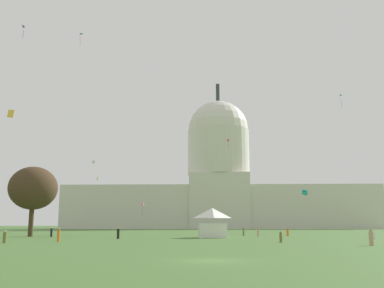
{
  "coord_description": "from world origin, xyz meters",
  "views": [
    {
      "loc": [
        -0.27,
        -29.32,
        2.41
      ],
      "look_at": [
        -3.89,
        67.91,
        20.17
      ],
      "focal_mm": 40.73,
      "sensor_mm": 36.0,
      "label": 1
    }
  ],
  "objects_px": {
    "person_black_front_center": "(118,234)",
    "person_orange_deep_crowd": "(288,233)",
    "tree_west_mid": "(33,188)",
    "person_tan_lawn_far_right": "(371,238)",
    "kite_turquoise_low": "(305,192)",
    "kite_pink_low": "(143,205)",
    "person_black_mid_left": "(51,232)",
    "person_olive_edge_east": "(244,231)",
    "kite_magenta_low": "(47,190)",
    "kite_violet_high": "(25,29)",
    "event_tent": "(212,223)",
    "kite_gold_mid": "(11,114)",
    "kite_cyan_mid": "(342,97)",
    "kite_green_low": "(294,204)",
    "kite_lime_low": "(97,178)",
    "person_olive_near_tree_west": "(281,237)",
    "kite_orange_low": "(222,189)",
    "person_orange_near_tent": "(59,235)",
    "capitol_building": "(219,185)",
    "person_olive_back_left": "(5,237)",
    "person_tan_back_right": "(258,232)",
    "kite_white_mid": "(93,162)",
    "person_white_back_center": "(374,235)",
    "kite_blue_high": "(80,35)",
    "kite_red_mid": "(228,141)",
    "kite_yellow_high": "(198,120)"
  },
  "relations": [
    {
      "from": "person_tan_lawn_far_right",
      "to": "kite_lime_low",
      "type": "xyz_separation_m",
      "value": [
        -56.76,
        101.83,
        17.15
      ]
    },
    {
      "from": "event_tent",
      "to": "person_tan_lawn_far_right",
      "type": "height_order",
      "value": "event_tent"
    },
    {
      "from": "kite_violet_high",
      "to": "event_tent",
      "type": "bearing_deg",
      "value": -106.1
    },
    {
      "from": "capitol_building",
      "to": "person_olive_back_left",
      "type": "height_order",
      "value": "capitol_building"
    },
    {
      "from": "kite_cyan_mid",
      "to": "kite_red_mid",
      "type": "xyz_separation_m",
      "value": [
        -27.89,
        35.69,
        -4.45
      ]
    },
    {
      "from": "person_black_front_center",
      "to": "kite_gold_mid",
      "type": "bearing_deg",
      "value": 76.62
    },
    {
      "from": "person_orange_near_tent",
      "to": "person_black_front_center",
      "type": "distance_m",
      "value": 12.36
    },
    {
      "from": "kite_gold_mid",
      "to": "kite_green_low",
      "type": "bearing_deg",
      "value": 85.81
    },
    {
      "from": "person_tan_back_right",
      "to": "kite_white_mid",
      "type": "relative_size",
      "value": 0.61
    },
    {
      "from": "person_tan_lawn_far_right",
      "to": "capitol_building",
      "type": "bearing_deg",
      "value": -118.09
    },
    {
      "from": "kite_cyan_mid",
      "to": "person_olive_near_tree_west",
      "type": "bearing_deg",
      "value": 158.53
    },
    {
      "from": "person_white_back_center",
      "to": "kite_orange_low",
      "type": "bearing_deg",
      "value": 80.51
    },
    {
      "from": "kite_white_mid",
      "to": "kite_pink_low",
      "type": "xyz_separation_m",
      "value": [
        13.36,
        13.7,
        -12.4
      ]
    },
    {
      "from": "person_black_mid_left",
      "to": "kite_pink_low",
      "type": "height_order",
      "value": "kite_pink_low"
    },
    {
      "from": "person_olive_edge_east",
      "to": "person_orange_near_tent",
      "type": "height_order",
      "value": "same"
    },
    {
      "from": "person_tan_lawn_far_right",
      "to": "kite_green_low",
      "type": "bearing_deg",
      "value": -129.92
    },
    {
      "from": "kite_green_low",
      "to": "person_orange_near_tent",
      "type": "bearing_deg",
      "value": -93.75
    },
    {
      "from": "person_black_front_center",
      "to": "kite_magenta_low",
      "type": "bearing_deg",
      "value": 5.34
    },
    {
      "from": "tree_west_mid",
      "to": "person_tan_lawn_far_right",
      "type": "xyz_separation_m",
      "value": [
        50.77,
        -31.48,
        -8.11
      ]
    },
    {
      "from": "person_black_front_center",
      "to": "person_orange_deep_crowd",
      "type": "height_order",
      "value": "person_black_front_center"
    },
    {
      "from": "kite_pink_low",
      "to": "kite_red_mid",
      "type": "distance_m",
      "value": 35.87
    },
    {
      "from": "person_olive_edge_east",
      "to": "kite_magenta_low",
      "type": "xyz_separation_m",
      "value": [
        -45.25,
        14.71,
        9.39
      ]
    },
    {
      "from": "person_orange_near_tent",
      "to": "kite_magenta_low",
      "type": "relative_size",
      "value": 0.54
    },
    {
      "from": "person_black_mid_left",
      "to": "person_orange_deep_crowd",
      "type": "xyz_separation_m",
      "value": [
        43.46,
        6.54,
        -0.15
      ]
    },
    {
      "from": "kite_gold_mid",
      "to": "kite_cyan_mid",
      "type": "distance_m",
      "value": 81.02
    },
    {
      "from": "person_orange_near_tent",
      "to": "kite_cyan_mid",
      "type": "bearing_deg",
      "value": 54.52
    },
    {
      "from": "person_olive_edge_east",
      "to": "kite_magenta_low",
      "type": "height_order",
      "value": "kite_magenta_low"
    },
    {
      "from": "person_white_back_center",
      "to": "person_olive_near_tree_west",
      "type": "height_order",
      "value": "person_white_back_center"
    },
    {
      "from": "person_black_mid_left",
      "to": "person_tan_lawn_far_right",
      "type": "bearing_deg",
      "value": 165.13
    },
    {
      "from": "person_tan_lawn_far_right",
      "to": "kite_orange_low",
      "type": "distance_m",
      "value": 124.23
    },
    {
      "from": "kite_pink_low",
      "to": "kite_cyan_mid",
      "type": "bearing_deg",
      "value": -105.06
    },
    {
      "from": "person_olive_edge_east",
      "to": "person_orange_near_tent",
      "type": "bearing_deg",
      "value": 112.74
    },
    {
      "from": "kite_lime_low",
      "to": "kite_blue_high",
      "type": "height_order",
      "value": "kite_blue_high"
    },
    {
      "from": "person_white_back_center",
      "to": "kite_magenta_low",
      "type": "relative_size",
      "value": 0.45
    },
    {
      "from": "person_black_front_center",
      "to": "person_olive_near_tree_west",
      "type": "distance_m",
      "value": 26.44
    },
    {
      "from": "capitol_building",
      "to": "person_orange_deep_crowd",
      "type": "height_order",
      "value": "capitol_building"
    },
    {
      "from": "tree_west_mid",
      "to": "person_tan_lawn_far_right",
      "type": "distance_m",
      "value": 60.29
    },
    {
      "from": "person_tan_lawn_far_right",
      "to": "kite_gold_mid",
      "type": "relative_size",
      "value": 1.27
    },
    {
      "from": "person_black_mid_left",
      "to": "person_olive_near_tree_west",
      "type": "relative_size",
      "value": 1.18
    },
    {
      "from": "kite_yellow_high",
      "to": "capitol_building",
      "type": "bearing_deg",
      "value": -47.42
    },
    {
      "from": "person_olive_edge_east",
      "to": "kite_green_low",
      "type": "distance_m",
      "value": 77.29
    },
    {
      "from": "tree_west_mid",
      "to": "person_tan_back_right",
      "type": "relative_size",
      "value": 7.72
    },
    {
      "from": "kite_yellow_high",
      "to": "kite_green_low",
      "type": "distance_m",
      "value": 46.75
    },
    {
      "from": "person_tan_back_right",
      "to": "event_tent",
      "type": "bearing_deg",
      "value": -172.89
    },
    {
      "from": "kite_pink_low",
      "to": "kite_green_low",
      "type": "distance_m",
      "value": 55.4
    },
    {
      "from": "kite_lime_low",
      "to": "kite_blue_high",
      "type": "bearing_deg",
      "value": -159.34
    },
    {
      "from": "kite_turquoise_low",
      "to": "kite_pink_low",
      "type": "bearing_deg",
      "value": -157.8
    },
    {
      "from": "event_tent",
      "to": "kite_white_mid",
      "type": "height_order",
      "value": "kite_white_mid"
    },
    {
      "from": "person_orange_near_tent",
      "to": "kite_white_mid",
      "type": "relative_size",
      "value": 0.65
    },
    {
      "from": "person_olive_back_left",
      "to": "kite_orange_low",
      "type": "distance_m",
      "value": 122.62
    }
  ]
}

